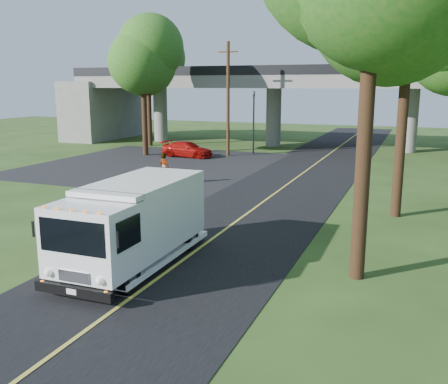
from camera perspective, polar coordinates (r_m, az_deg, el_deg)
The scene contains 12 objects.
ground at distance 16.31m, azimuth -5.30°, elevation -8.26°, with size 120.00×120.00×0.00m, color #293F16.
road at distance 25.27m, azimuth 4.93°, elevation -0.86°, with size 7.00×90.00×0.02m, color black.
parking_lot at distance 36.80m, azimuth -8.03°, elevation 3.16°, with size 16.00×18.00×0.01m, color black.
lane_line at distance 25.26m, azimuth 4.93°, elevation -0.81°, with size 0.12×90.00×0.01m, color gold.
overpass at distance 46.16m, azimuth 13.03°, elevation 10.45°, with size 54.00×10.00×7.30m.
traffic_signal at distance 41.76m, azimuth 3.41°, elevation 8.72°, with size 0.18×0.22×5.20m.
utility_pole at distance 40.32m, azimuth 0.47°, elevation 10.61°, with size 1.60×0.26×9.00m.
tree_left_lot at distance 41.14m, azimuth -9.16°, elevation 15.10°, with size 5.60×5.50×10.50m.
tree_left_far at distance 47.81m, azimuth -8.58°, elevation 14.14°, with size 5.26×5.16×9.89m.
step_van at distance 16.00m, azimuth -10.26°, elevation -3.31°, with size 2.41×6.43×2.69m.
red_sedan at distance 40.20m, azimuth -4.19°, elevation 4.89°, with size 1.73×4.27×1.24m, color #A00D09.
pedestrian at distance 28.95m, azimuth -6.82°, elevation 2.66°, with size 0.69×0.45×1.89m, color gray.
Camera 1 is at (6.97, -13.62, 5.67)m, focal length 40.00 mm.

